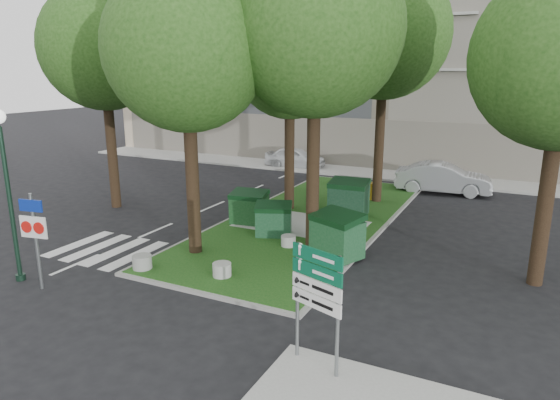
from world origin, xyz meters
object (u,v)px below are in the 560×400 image
Objects in this scene: litter_bin at (371,191)px; car_white at (295,157)px; tree_street_left at (104,35)px; tree_median_mid at (292,50)px; dumpster_d at (337,235)px; tree_median_near_left at (189,32)px; traffic_sign_pole at (35,229)px; tree_median_near_right at (319,10)px; tree_median_far at (388,19)px; dumpster_c at (349,197)px; directional_sign at (317,290)px; dumpster_a at (249,207)px; street_lamp at (6,176)px; bollard_left at (142,262)px; car_silver at (443,178)px; bollard_right at (222,270)px; dumpster_b at (274,219)px; bollard_mid at (288,241)px.

car_white is (-6.90, 6.24, 0.15)m from litter_bin.
tree_street_left is at bearing 157.88° from car_white.
tree_median_mid is 12.02m from car_white.
tree_median_near_left is at bearing -135.56° from dumpster_d.
tree_median_mid reaches higher than traffic_sign_pole.
tree_median_far is at bearing 88.47° from tree_median_near_right.
litter_bin is (0.17, 2.90, -0.34)m from dumpster_c.
dumpster_c is at bearing 124.45° from directional_sign.
tree_median_mid reaches higher than dumpster_a.
litter_bin is 0.16× the size of street_lamp.
dumpster_a is 0.93× the size of dumpster_c.
dumpster_a is 2.64× the size of bollard_left.
dumpster_a is 11.14m from car_silver.
car_white is at bearing 99.29° from bollard_left.
bollard_left is 0.21× the size of traffic_sign_pole.
tree_median_mid is at bearing 69.05° from street_lamp.
car_silver reaches higher than litter_bin.
dumpster_c is (-0.38, 4.72, -7.13)m from tree_median_near_right.
bollard_right is at bearing -99.40° from tree_median_far.
car_white is at bearing 89.16° from dumpster_b.
car_silver is at bearing 72.18° from bollard_mid.
tree_median_near_right is 7.23× the size of dumpster_a.
dumpster_d is 6.37m from bollard_left.
bollard_right is (1.39, -7.95, -6.66)m from tree_median_mid.
tree_median_near_right is 1.04× the size of tree_street_left.
bollard_mid is at bearing -99.44° from dumpster_c.
bollard_right is at bearing -107.15° from dumpster_b.
tree_street_left is 18.31× the size of bollard_left.
tree_median_near_right is 7.10× the size of dumpster_b.
bollard_mid is at bearing -163.07° from car_white.
tree_median_near_right reaches higher than dumpster_a.
dumpster_c is at bearing 17.68° from tree_street_left.
bollard_right is at bearing -115.07° from tree_median_near_right.
tree_median_mid is 2.10× the size of car_silver.
tree_median_near_left reaches higher than dumpster_b.
traffic_sign_pole is at bearing -114.06° from tree_median_far.
tree_median_near_right is 2.23× the size of street_lamp.
tree_median_near_right is at bearing 64.93° from bollard_right.
tree_median_far reaches higher than tree_median_near_left.
litter_bin is (1.40, 11.08, 0.20)m from bollard_right.
tree_median_near_left is 1.05× the size of tree_median_mid.
directional_sign is (5.74, -11.06, -5.12)m from tree_median_mid.
litter_bin is at bearing 84.55° from bollard_mid.
litter_bin is 14.55m from directional_sign.
bollard_left is (-0.69, -2.06, -6.98)m from tree_median_near_left.
tree_median_far is 15.68m from directional_sign.
tree_street_left reaches higher than dumpster_d.
street_lamp is 1.79m from traffic_sign_pole.
dumpster_a is at bearing 83.96° from bollard_left.
tree_street_left is 6.81× the size of dumpster_b.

